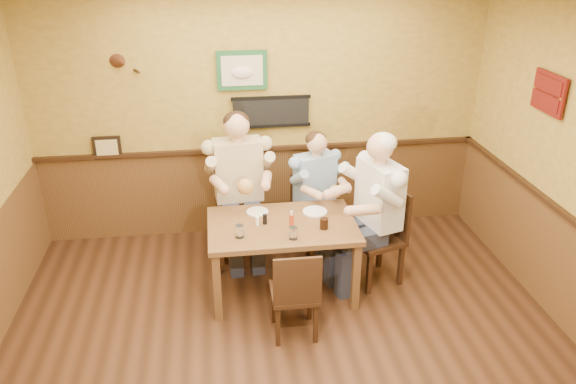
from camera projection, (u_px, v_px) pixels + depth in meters
name	position (u px, v px, depth m)	size (l,w,h in m)	color
room	(309.00, 171.00, 4.05)	(5.02, 5.03, 2.81)	black
dining_table	(282.00, 232.00, 5.35)	(1.40, 0.90, 0.75)	brown
chair_back_left	(240.00, 211.00, 6.07)	(0.47, 0.47, 1.02)	#331E10
chair_back_right	(314.00, 213.00, 6.21)	(0.40, 0.40, 0.86)	#331E10
chair_right_end	(376.00, 237.00, 5.58)	(0.46, 0.46, 1.00)	#331E10
chair_near_side	(294.00, 291.00, 4.85)	(0.41, 0.41, 0.88)	#331E10
diner_tan_shirt	(239.00, 193.00, 5.98)	(0.67, 0.67, 1.46)	beige
diner_blue_polo	(314.00, 198.00, 6.13)	(0.57, 0.57, 1.24)	#87A8CA
diner_white_elder	(378.00, 218.00, 5.49)	(0.66, 0.66, 1.43)	silver
water_glass_left	(240.00, 231.00, 5.05)	(0.08, 0.08, 0.12)	white
water_glass_mid	(293.00, 233.00, 5.02)	(0.08, 0.08, 0.12)	white
cola_tumbler	(324.00, 223.00, 5.20)	(0.08, 0.08, 0.10)	black
hot_sauce_bottle	(291.00, 221.00, 5.17)	(0.04, 0.04, 0.17)	#B43713
salt_shaker	(257.00, 221.00, 5.26)	(0.03, 0.03, 0.09)	white
pepper_shaker	(265.00, 219.00, 5.28)	(0.04, 0.04, 0.10)	black
plate_far_left	(257.00, 212.00, 5.52)	(0.22, 0.22, 0.01)	white
plate_far_right	(315.00, 212.00, 5.52)	(0.24, 0.24, 0.02)	white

